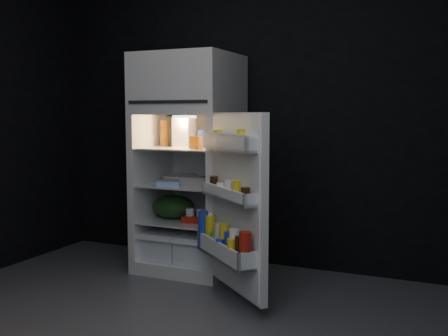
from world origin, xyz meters
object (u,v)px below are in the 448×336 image
at_px(refrigerator, 190,155).
at_px(fridge_door, 233,206).
at_px(yogurt_tray, 197,219).
at_px(egg_carton, 200,181).
at_px(milk_jug, 184,132).

height_order(refrigerator, fridge_door, refrigerator).
relative_size(fridge_door, yogurt_tray, 5.32).
xyz_separation_m(fridge_door, egg_carton, (-0.50, 0.50, 0.08)).
bearing_deg(fridge_door, refrigerator, 136.33).
bearing_deg(yogurt_tray, refrigerator, 120.50).
xyz_separation_m(fridge_door, milk_jug, (-0.70, 0.61, 0.47)).
xyz_separation_m(refrigerator, egg_carton, (0.16, -0.13, -0.19)).
xyz_separation_m(fridge_door, yogurt_tray, (-0.54, 0.50, -0.23)).
distance_m(milk_jug, egg_carton, 0.45).
bearing_deg(milk_jug, refrigerator, 25.28).
relative_size(refrigerator, milk_jug, 7.42).
xyz_separation_m(egg_carton, yogurt_tray, (-0.04, 0.00, -0.31)).
relative_size(refrigerator, fridge_door, 1.46).
bearing_deg(egg_carton, milk_jug, 142.63).
bearing_deg(refrigerator, milk_jug, -154.64).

